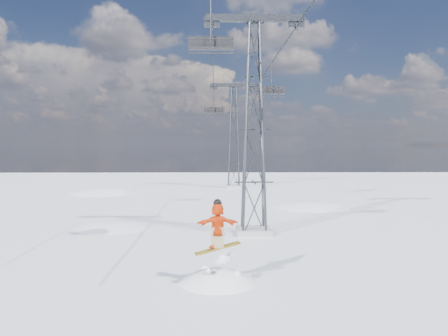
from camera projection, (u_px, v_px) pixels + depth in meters
The scene contains 9 objects.
ground at pixel (251, 281), 15.11m from camera, with size 120.00×120.00×0.00m, color white.
snow_terrain at pixel (173, 315), 36.72m from camera, with size 39.00×37.00×22.00m.
lift_tower_near at pixel (254, 130), 22.82m from camera, with size 5.20×1.80×11.43m.
lift_tower_far at pixel (234, 138), 47.78m from camera, with size 5.20×1.80×11.43m.
haul_cables at pixel (241, 66), 34.02m from camera, with size 4.46×51.00×0.06m.
snowboarder_jump at pixel (218, 329), 15.03m from camera, with size 4.40×4.40×6.85m.
lift_chair_near at pixel (211, 44), 18.36m from camera, with size 1.91×0.55×2.36m.
lift_chair_mid at pixel (271, 91), 32.87m from camera, with size 2.07×0.59×2.56m.
lift_chair_far at pixel (214, 111), 49.66m from camera, with size 2.23×0.64×2.77m.
Camera 1 is at (-1.21, -14.86, 4.70)m, focal length 35.00 mm.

